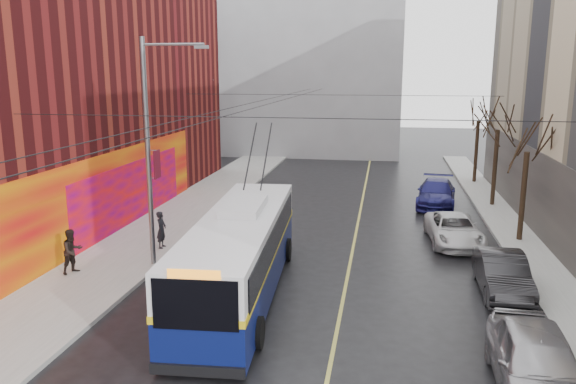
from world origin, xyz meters
name	(u,v)px	position (x,y,z in m)	size (l,w,h in m)	color
sidewalk_left	(136,248)	(-8.00, 12.00, 0.07)	(4.00, 60.00, 0.15)	gray
sidewalk_right	(542,270)	(9.00, 12.00, 0.07)	(2.00, 60.00, 0.15)	gray
lane_line	(353,247)	(1.50, 14.00, 0.00)	(0.12, 50.00, 0.01)	#BFB74C
building_far	(297,57)	(-6.00, 44.99, 9.02)	(20.50, 12.10, 18.00)	gray
streetlight_pole	(152,148)	(-6.14, 10.00, 4.85)	(2.65, 0.60, 9.00)	slate
catenary_wires	(268,105)	(-2.54, 14.77, 6.25)	(18.00, 60.00, 0.22)	black
tree_near	(529,135)	(9.00, 16.00, 4.98)	(3.20, 3.20, 6.40)	black
tree_mid	(499,116)	(9.00, 23.00, 5.25)	(3.20, 3.20, 6.68)	black
tree_far	(479,110)	(9.00, 30.00, 5.14)	(3.20, 3.20, 6.57)	black
pigeons_flying	(261,73)	(-1.88, 10.37, 7.66)	(4.80, 4.88, 1.75)	slate
trolleybus	(240,253)	(-2.11, 7.78, 1.54)	(3.30, 11.83, 5.55)	#091249
parked_car_a	(537,363)	(6.55, 2.94, 0.84)	(1.98, 4.92, 1.68)	#ABAAAF
parked_car_b	(502,274)	(7.00, 9.49, 0.72)	(1.52, 4.37, 1.44)	#242426
parked_car_c	(454,230)	(5.98, 15.29, 0.66)	(2.19, 4.75, 1.32)	silver
parked_car_d	(436,193)	(5.80, 22.72, 0.75)	(2.11, 5.20, 1.51)	navy
following_car	(256,204)	(-3.97, 18.32, 0.76)	(1.80, 4.47, 1.52)	silver
pedestrian_a	(161,230)	(-6.75, 12.00, 0.96)	(0.59, 0.39, 1.63)	black
pedestrian_b	(72,251)	(-8.88, 8.43, 1.02)	(0.84, 0.66, 1.73)	black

